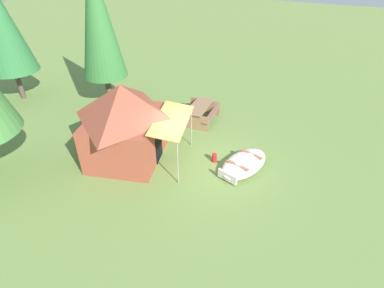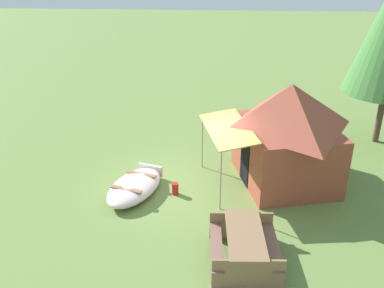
% 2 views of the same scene
% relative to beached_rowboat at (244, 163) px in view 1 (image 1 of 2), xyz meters
% --- Properties ---
extents(ground_plane, '(80.00, 80.00, 0.00)m').
position_rel_beached_rowboat_xyz_m(ground_plane, '(-0.56, 1.68, -0.23)').
color(ground_plane, olive).
extents(beached_rowboat, '(2.55, 1.83, 0.44)m').
position_rel_beached_rowboat_xyz_m(beached_rowboat, '(0.00, 0.00, 0.00)').
color(beached_rowboat, silver).
rests_on(beached_rowboat, ground_plane).
extents(canvas_cabin_tent, '(3.73, 4.31, 3.02)m').
position_rel_beached_rowboat_xyz_m(canvas_cabin_tent, '(-1.13, 4.35, 1.33)').
color(canvas_cabin_tent, '#984531').
rests_on(canvas_cabin_tent, ground_plane).
extents(picnic_table, '(1.96, 1.61, 0.77)m').
position_rel_beached_rowboat_xyz_m(picnic_table, '(2.69, 3.01, 0.25)').
color(picnic_table, '#8A6749').
rests_on(picnic_table, ground_plane).
extents(cooler_box, '(0.52, 0.68, 0.32)m').
position_rel_beached_rowboat_xyz_m(cooler_box, '(-1.48, 3.46, -0.07)').
color(cooler_box, '#31876A').
rests_on(cooler_box, ground_plane).
extents(fuel_can, '(0.21, 0.21, 0.35)m').
position_rel_beached_rowboat_xyz_m(fuel_can, '(-0.05, 1.16, -0.06)').
color(fuel_can, red).
rests_on(fuel_can, ground_plane).
extents(pine_tree_back_left, '(2.45, 2.45, 6.16)m').
position_rel_beached_rowboat_xyz_m(pine_tree_back_left, '(0.99, 12.67, 3.61)').
color(pine_tree_back_left, '#4F3D36').
rests_on(pine_tree_back_left, ground_plane).
extents(pine_tree_far_center, '(2.13, 2.13, 6.98)m').
position_rel_beached_rowboat_xyz_m(pine_tree_far_center, '(2.40, 7.93, 4.02)').
color(pine_tree_far_center, brown).
rests_on(pine_tree_far_center, ground_plane).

